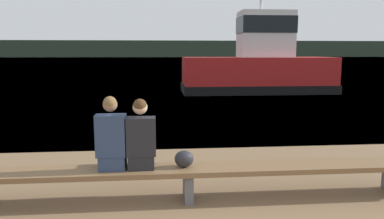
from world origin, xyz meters
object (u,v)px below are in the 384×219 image
tugboat_red (259,67)px  bench_main (188,173)px  shopping_bag (184,159)px  person_left (112,139)px  person_right (141,140)px

tugboat_red → bench_main: bearing=161.3°
shopping_bag → tugboat_red: size_ratio=0.03×
person_left → tugboat_red: bearing=67.1°
person_right → tugboat_red: bearing=68.5°
bench_main → shopping_bag: size_ratio=25.35×
bench_main → tugboat_red: (4.77, 13.80, 0.89)m
bench_main → person_right: size_ratio=6.91×
person_left → person_right: person_left is taller
shopping_bag → person_left: bearing=-179.8°
person_left → tugboat_red: size_ratio=0.13×
tugboat_red → person_left: bearing=157.6°
person_left → shopping_bag: bearing=0.2°
person_right → tugboat_red: tugboat_red is taller
person_left → person_right: (0.40, 0.00, -0.01)m
person_left → tugboat_red: tugboat_red is taller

